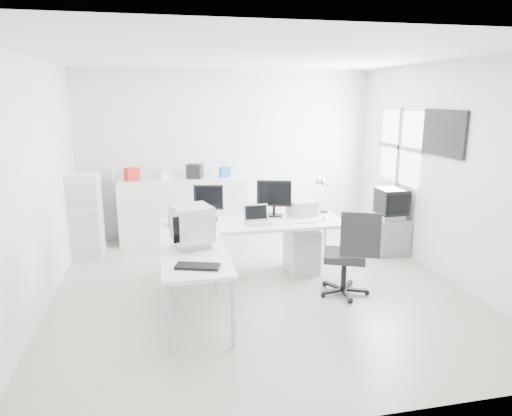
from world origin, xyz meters
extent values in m
cube|color=beige|center=(0.00, 0.00, 0.00)|extent=(5.00, 5.00, 0.01)
cube|color=white|center=(0.00, 0.00, 2.80)|extent=(5.00, 5.00, 0.01)
cube|color=silver|center=(0.00, 2.50, 1.40)|extent=(5.00, 0.02, 2.80)
cube|color=silver|center=(-2.50, 0.00, 1.40)|extent=(0.02, 5.00, 2.80)
cube|color=silver|center=(2.50, 0.00, 1.40)|extent=(0.02, 5.00, 2.80)
cube|color=silver|center=(0.71, 0.49, 0.30)|extent=(0.40, 0.50, 0.60)
cube|color=black|center=(-0.84, 0.54, 0.83)|extent=(0.48, 0.40, 0.16)
cube|color=silver|center=(0.66, 0.29, 0.76)|extent=(0.38, 0.13, 0.02)
sphere|color=silver|center=(0.96, 0.34, 0.78)|extent=(0.06, 0.06, 0.06)
cube|color=#ACACAC|center=(0.76, 0.66, 0.85)|extent=(0.41, 0.37, 0.20)
cube|color=black|center=(-0.84, -1.06, 0.76)|extent=(0.46, 0.30, 0.03)
cube|color=slate|center=(2.22, 0.86, 0.28)|extent=(0.52, 0.42, 0.56)
cube|color=silver|center=(-0.80, 2.24, 0.52)|extent=(2.10, 0.52, 1.05)
cube|color=red|center=(-1.60, 2.24, 1.15)|extent=(0.26, 0.24, 0.20)
cube|color=silver|center=(-1.10, 2.24, 1.12)|extent=(0.18, 0.17, 0.15)
cube|color=black|center=(-0.60, 2.24, 1.16)|extent=(0.30, 0.28, 0.23)
cube|color=blue|center=(-0.10, 2.24, 1.13)|extent=(0.19, 0.18, 0.17)
cylinder|color=silver|center=(-1.90, 2.28, 1.16)|extent=(0.07, 0.07, 0.22)
cube|color=silver|center=(-2.28, 1.80, 0.63)|extent=(0.44, 0.52, 1.25)
camera|label=1|loc=(-1.15, -5.23, 2.36)|focal=32.00mm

